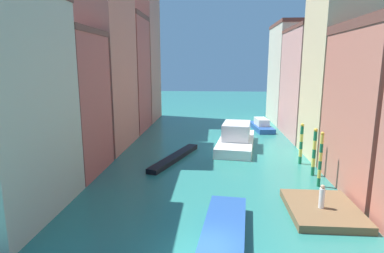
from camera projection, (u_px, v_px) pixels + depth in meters
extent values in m
plane|color=#28756B|center=(212.00, 142.00, 39.86)|extent=(154.00, 154.00, 0.00)
cube|color=#B25147|center=(64.00, 106.00, 27.77)|extent=(6.06, 7.16, 12.20)
cube|color=brown|center=(58.00, 31.00, 26.54)|extent=(6.19, 7.30, 0.50)
cube|color=#C6705B|center=(100.00, 71.00, 36.39)|extent=(6.06, 10.39, 17.77)
cube|color=#B25147|center=(124.00, 76.00, 46.08)|extent=(6.06, 8.08, 16.08)
cube|color=brown|center=(122.00, 16.00, 44.46)|extent=(6.19, 8.24, 0.64)
cube|color=#C6705B|center=(139.00, 59.00, 54.57)|extent=(6.06, 9.12, 21.20)
cube|color=beige|center=(343.00, 54.00, 31.48)|extent=(6.06, 7.43, 21.45)
cube|color=tan|center=(311.00, 85.00, 41.74)|extent=(6.06, 11.00, 14.01)
cube|color=brown|center=(316.00, 28.00, 40.33)|extent=(6.19, 11.22, 0.46)
cube|color=beige|center=(291.00, 75.00, 52.80)|extent=(6.06, 11.29, 15.77)
cube|color=brown|center=(294.00, 24.00, 51.22)|extent=(6.19, 11.52, 0.57)
cube|color=brown|center=(322.00, 209.00, 20.87)|extent=(4.45, 5.54, 0.50)
cylinder|color=white|center=(322.00, 198.00, 20.42)|extent=(0.36, 0.36, 1.33)
sphere|color=tan|center=(323.00, 187.00, 20.27)|extent=(0.26, 0.26, 0.26)
cylinder|color=#197247|center=(319.00, 182.00, 25.43)|extent=(0.26, 0.26, 0.71)
cylinder|color=#E5D14C|center=(319.00, 174.00, 25.29)|extent=(0.26, 0.26, 0.71)
cylinder|color=#197247|center=(320.00, 165.00, 25.15)|extent=(0.26, 0.26, 0.71)
cylinder|color=#E5D14C|center=(321.00, 157.00, 25.01)|extent=(0.26, 0.26, 0.71)
cylinder|color=#197247|center=(321.00, 148.00, 24.88)|extent=(0.26, 0.26, 0.71)
cylinder|color=#E5D14C|center=(322.00, 139.00, 24.74)|extent=(0.26, 0.26, 0.71)
sphere|color=gold|center=(323.00, 134.00, 24.65)|extent=(0.29, 0.29, 0.29)
cylinder|color=#197247|center=(313.00, 171.00, 27.94)|extent=(0.30, 0.30, 0.80)
cylinder|color=#E5D14C|center=(313.00, 162.00, 27.79)|extent=(0.30, 0.30, 0.80)
cylinder|color=#197247|center=(314.00, 154.00, 27.63)|extent=(0.30, 0.30, 0.80)
cylinder|color=#E5D14C|center=(315.00, 145.00, 27.48)|extent=(0.30, 0.30, 0.80)
cylinder|color=#197247|center=(315.00, 136.00, 27.32)|extent=(0.30, 0.30, 0.80)
sphere|color=gold|center=(316.00, 130.00, 27.22)|extent=(0.33, 0.33, 0.33)
cylinder|color=#197247|center=(300.00, 160.00, 31.22)|extent=(0.31, 0.31, 0.76)
cylinder|color=#E5D14C|center=(300.00, 153.00, 31.07)|extent=(0.31, 0.31, 0.76)
cylinder|color=#197247|center=(301.00, 145.00, 30.92)|extent=(0.31, 0.31, 0.76)
cylinder|color=#E5D14C|center=(302.00, 138.00, 30.78)|extent=(0.31, 0.31, 0.76)
cylinder|color=#197247|center=(302.00, 130.00, 30.63)|extent=(0.31, 0.31, 0.76)
sphere|color=gold|center=(302.00, 125.00, 30.53)|extent=(0.34, 0.34, 0.34)
cube|color=white|center=(236.00, 143.00, 37.41)|extent=(5.39, 11.26, 1.05)
cube|color=silver|center=(236.00, 131.00, 37.13)|extent=(3.66, 4.99, 1.89)
cube|color=black|center=(175.00, 157.00, 32.56)|extent=(4.17, 9.76, 0.48)
cube|color=#234C93|center=(261.00, 127.00, 47.64)|extent=(3.12, 7.42, 0.69)
cube|color=silver|center=(261.00, 122.00, 47.48)|extent=(1.95, 3.43, 1.01)
cube|color=#234C93|center=(225.00, 228.00, 18.14)|extent=(3.01, 7.07, 0.88)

